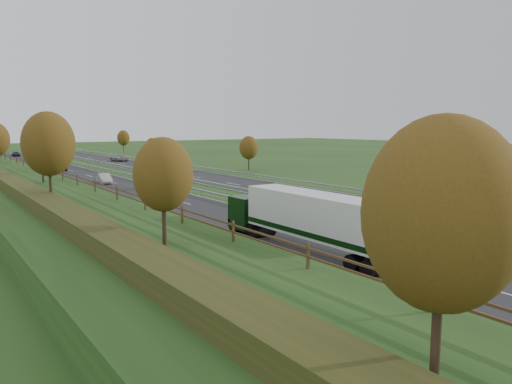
% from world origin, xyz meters
% --- Properties ---
extents(ground, '(400.00, 400.00, 0.00)m').
position_xyz_m(ground, '(8.00, 55.00, 0.00)').
color(ground, '#214217').
rests_on(ground, ground).
extents(near_carriageway, '(10.50, 200.00, 0.04)m').
position_xyz_m(near_carriageway, '(0.00, 60.00, 0.02)').
color(near_carriageway, '#232325').
rests_on(near_carriageway, ground).
extents(far_carriageway, '(10.50, 200.00, 0.04)m').
position_xyz_m(far_carriageway, '(16.50, 60.00, 0.02)').
color(far_carriageway, '#232325').
rests_on(far_carriageway, ground).
extents(hard_shoulder, '(3.00, 200.00, 0.04)m').
position_xyz_m(hard_shoulder, '(-3.75, 60.00, 0.02)').
color(hard_shoulder, black).
rests_on(hard_shoulder, ground).
extents(lane_markings, '(26.75, 200.00, 0.01)m').
position_xyz_m(lane_markings, '(6.40, 59.88, 0.05)').
color(lane_markings, silver).
rests_on(lane_markings, near_carriageway).
extents(embankment_left, '(12.00, 200.00, 2.00)m').
position_xyz_m(embankment_left, '(-13.00, 60.00, 1.00)').
color(embankment_left, '#214217').
rests_on(embankment_left, ground).
extents(fence_left, '(0.12, 189.06, 1.20)m').
position_xyz_m(fence_left, '(-8.50, 59.59, 2.73)').
color(fence_left, '#422B19').
rests_on(fence_left, embankment_left).
extents(median_barrier_near, '(0.32, 200.00, 0.71)m').
position_xyz_m(median_barrier_near, '(5.70, 60.00, 0.61)').
color(median_barrier_near, '#979AA0').
rests_on(median_barrier_near, ground).
extents(median_barrier_far, '(0.32, 200.00, 0.71)m').
position_xyz_m(median_barrier_far, '(10.80, 60.00, 0.61)').
color(median_barrier_far, '#979AA0').
rests_on(median_barrier_far, ground).
extents(outer_barrier_far, '(0.32, 200.00, 0.71)m').
position_xyz_m(outer_barrier_far, '(22.30, 60.00, 0.62)').
color(outer_barrier_far, '#979AA0').
rests_on(outer_barrier_far, ground).
extents(trees_left, '(6.64, 164.30, 7.66)m').
position_xyz_m(trees_left, '(-12.64, 56.63, 6.37)').
color(trees_left, '#2D2116').
rests_on(trees_left, embankment_left).
extents(trees_far, '(8.45, 118.60, 7.12)m').
position_xyz_m(trees_far, '(29.80, 89.21, 4.25)').
color(trees_far, '#2D2116').
rests_on(trees_far, ground).
extents(box_lorry, '(2.58, 16.28, 4.06)m').
position_xyz_m(box_lorry, '(-1.57, 10.09, 2.33)').
color(box_lorry, black).
rests_on(box_lorry, near_carriageway).
extents(road_tanker, '(2.40, 11.22, 3.46)m').
position_xyz_m(road_tanker, '(-0.71, 87.64, 1.86)').
color(road_tanker, silver).
rests_on(road_tanker, near_carriageway).
extents(car_dark_near, '(2.00, 4.31, 1.43)m').
position_xyz_m(car_dark_near, '(3.36, 47.55, 0.76)').
color(car_dark_near, black).
rests_on(car_dark_near, near_carriageway).
extents(car_silver_mid, '(2.01, 4.58, 1.46)m').
position_xyz_m(car_silver_mid, '(-0.18, 58.13, 0.77)').
color(car_silver_mid, '#B6B7BC').
rests_on(car_silver_mid, near_carriageway).
extents(car_small_far, '(1.83, 4.42, 1.28)m').
position_xyz_m(car_small_far, '(0.14, 137.16, 0.68)').
color(car_small_far, '#12173B').
rests_on(car_small_far, near_carriageway).
extents(car_oncoming, '(2.87, 5.96, 1.64)m').
position_xyz_m(car_oncoming, '(17.48, 102.74, 0.86)').
color(car_oncoming, '#9D9EA2').
rests_on(car_oncoming, far_carriageway).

